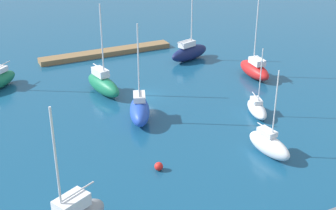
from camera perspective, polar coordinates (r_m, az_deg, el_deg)
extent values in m
plane|color=navy|center=(65.44, -2.73, 1.17)|extent=(160.00, 160.00, 0.00)
cube|color=olive|center=(82.30, -7.51, 6.37)|extent=(23.16, 2.57, 0.85)
ellipsoid|color=white|center=(51.73, 12.22, -4.84)|extent=(2.49, 6.09, 2.28)
cube|color=silver|center=(51.34, 12.00, -3.24)|extent=(1.35, 2.24, 0.58)
cylinder|color=silver|center=(49.33, 12.96, -0.01)|extent=(0.14, 0.14, 7.57)
cylinder|color=silver|center=(51.39, 11.74, -2.63)|extent=(0.35, 2.33, 0.11)
ellipsoid|color=#19724C|center=(66.18, -7.90, 2.41)|extent=(3.65, 8.23, 2.50)
cube|color=silver|center=(66.07, -8.25, 3.99)|extent=(1.87, 3.06, 1.01)
cylinder|color=silver|center=(63.70, -8.06, 7.61)|extent=(0.19, 0.19, 10.26)
cylinder|color=silver|center=(66.27, -8.49, 4.64)|extent=(0.66, 3.08, 0.15)
ellipsoid|color=#141E4C|center=(78.88, 2.63, 6.36)|extent=(8.17, 4.48, 2.49)
cube|color=silver|center=(77.92, 2.32, 7.45)|extent=(3.10, 2.13, 0.94)
cylinder|color=silver|center=(77.55, 2.91, 10.34)|extent=(0.19, 0.19, 8.69)
cylinder|color=silver|center=(77.33, 2.02, 7.80)|extent=(3.12, 1.09, 0.15)
ellipsoid|color=#2347B2|center=(57.86, -3.47, -0.74)|extent=(4.81, 7.36, 2.63)
cube|color=silver|center=(57.66, -3.53, 1.01)|extent=(2.28, 2.86, 0.73)
cylinder|color=silver|center=(55.13, -3.63, 4.94)|extent=(0.17, 0.17, 9.81)
cylinder|color=silver|center=(57.77, -3.55, 1.61)|extent=(1.04, 2.37, 0.13)
cube|color=silver|center=(39.36, -11.68, -11.63)|extent=(3.28, 2.75, 1.13)
cylinder|color=silver|center=(36.52, -13.45, -7.01)|extent=(0.19, 0.19, 9.55)
cylinder|color=silver|center=(39.32, -10.95, -10.32)|extent=(3.22, 1.67, 0.15)
ellipsoid|color=red|center=(72.64, 10.48, 4.21)|extent=(3.24, 7.47, 2.28)
cube|color=silver|center=(71.64, 10.82, 5.24)|extent=(1.79, 2.74, 0.89)
cylinder|color=silver|center=(70.86, 10.76, 9.49)|extent=(0.17, 0.17, 11.41)
cylinder|color=silver|center=(71.04, 11.06, 5.56)|extent=(0.40, 2.91, 0.14)
ellipsoid|color=white|center=(60.48, 10.78, -0.52)|extent=(3.38, 5.67, 1.58)
cube|color=silver|center=(60.41, 10.73, 0.55)|extent=(1.64, 2.17, 0.52)
cylinder|color=silver|center=(58.50, 11.21, 3.33)|extent=(0.13, 0.13, 7.37)
cylinder|color=silver|center=(60.71, 10.61, 1.11)|extent=(0.85, 2.38, 0.10)
cylinder|color=silver|center=(71.95, -19.65, 4.61)|extent=(2.86, 2.51, 0.14)
sphere|color=red|center=(48.28, -1.14, -7.49)|extent=(0.90, 0.90, 0.90)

